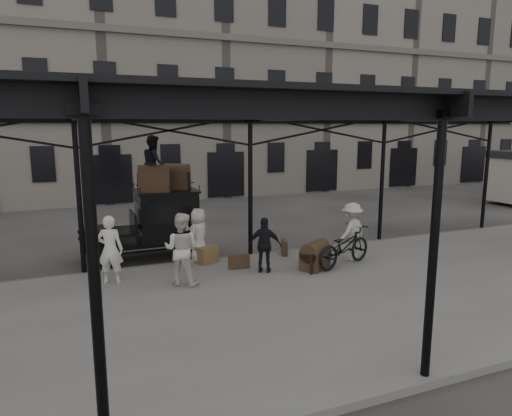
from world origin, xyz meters
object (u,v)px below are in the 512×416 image
(porter_official, at_px, (265,245))
(bicycle, at_px, (344,246))
(steamer_trunk_roof_near, at_px, (154,181))
(porter_left, at_px, (110,250))
(steamer_trunk_platform, at_px, (315,257))
(taxi, at_px, (157,221))

(porter_official, distance_m, bicycle, 2.40)
(porter_official, bearing_deg, steamer_trunk_roof_near, -19.48)
(porter_left, bearing_deg, steamer_trunk_platform, -167.93)
(porter_official, height_order, steamer_trunk_platform, porter_official)
(porter_left, bearing_deg, taxi, -102.17)
(porter_left, distance_m, porter_official, 4.10)
(porter_official, xyz_separation_m, steamer_trunk_platform, (1.46, -0.25, -0.44))
(porter_left, height_order, bicycle, porter_left)
(taxi, distance_m, steamer_trunk_roof_near, 1.35)
(porter_left, relative_size, porter_official, 1.16)
(steamer_trunk_platform, bearing_deg, steamer_trunk_roof_near, 108.32)
(porter_left, xyz_separation_m, porter_official, (4.04, -0.68, -0.12))
(steamer_trunk_platform, bearing_deg, taxi, 105.58)
(porter_official, bearing_deg, bicycle, -158.63)
(bicycle, bearing_deg, steamer_trunk_roof_near, 36.79)
(taxi, distance_m, porter_left, 2.93)
(porter_official, relative_size, steamer_trunk_platform, 1.70)
(bicycle, bearing_deg, porter_left, 61.06)
(taxi, relative_size, steamer_trunk_platform, 4.00)
(porter_left, height_order, porter_official, porter_left)
(steamer_trunk_roof_near, bearing_deg, bicycle, -23.16)
(taxi, xyz_separation_m, bicycle, (4.78, -3.44, -0.47))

